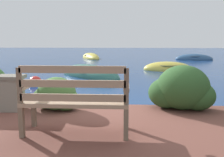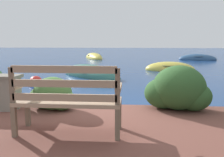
# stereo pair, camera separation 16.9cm
# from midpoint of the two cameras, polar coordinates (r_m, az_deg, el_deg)

# --- Properties ---
(ground_plane) EXTENTS (80.00, 80.00, 0.00)m
(ground_plane) POSITION_cam_midpoint_polar(r_m,az_deg,el_deg) (4.90, 1.80, -8.42)
(ground_plane) COLOR navy
(park_bench) EXTENTS (1.39, 0.48, 0.93)m
(park_bench) POSITION_cam_midpoint_polar(r_m,az_deg,el_deg) (3.28, -8.68, -4.49)
(park_bench) COLOR brown
(park_bench) RESTS_ON patio_terrace
(hedge_clump_left) EXTENTS (0.86, 0.62, 0.59)m
(hedge_clump_left) POSITION_cam_midpoint_polar(r_m,az_deg,el_deg) (4.56, -12.48, -3.78)
(hedge_clump_left) COLOR #426B33
(hedge_clump_left) RESTS_ON patio_terrace
(hedge_clump_centre) EXTENTS (1.17, 0.84, 0.79)m
(hedge_clump_centre) POSITION_cam_midpoint_polar(r_m,az_deg,el_deg) (4.60, 15.87, -2.65)
(hedge_clump_centre) COLOR #284C23
(hedge_clump_centre) RESTS_ON patio_terrace
(rowboat_nearest) EXTENTS (3.13, 3.02, 0.83)m
(rowboat_nearest) POSITION_cam_midpoint_polar(r_m,az_deg,el_deg) (9.98, -4.50, 0.86)
(rowboat_nearest) COLOR #336B5B
(rowboat_nearest) RESTS_ON ground_plane
(rowboat_mid) EXTENTS (2.42, 1.36, 0.73)m
(rowboat_mid) POSITION_cam_midpoint_polar(r_m,az_deg,el_deg) (12.21, 13.47, 2.10)
(rowboat_mid) COLOR #DBC64C
(rowboat_mid) RESTS_ON ground_plane
(rowboat_far) EXTENTS (2.71, 1.32, 0.77)m
(rowboat_far) POSITION_cam_midpoint_polar(r_m,az_deg,el_deg) (19.02, 19.22, 4.20)
(rowboat_far) COLOR #2D517A
(rowboat_far) RESTS_ON ground_plane
(rowboat_outer) EXTENTS (2.19, 3.35, 0.75)m
(rowboat_outer) POSITION_cam_midpoint_polar(r_m,az_deg,el_deg) (19.61, -3.89, 4.79)
(rowboat_outer) COLOR #DBC64C
(rowboat_outer) RESTS_ON ground_plane
(mooring_buoy) EXTENTS (0.47, 0.47, 0.42)m
(mooring_buoy) POSITION_cam_midpoint_polar(r_m,az_deg,el_deg) (8.51, -16.47, -0.83)
(mooring_buoy) COLOR red
(mooring_buoy) RESTS_ON ground_plane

